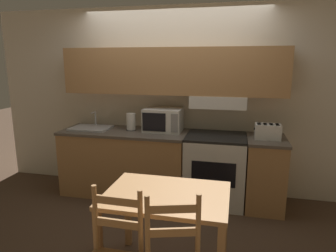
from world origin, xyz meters
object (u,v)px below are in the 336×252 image
microwave (163,120)px  paper_towel_roll (131,122)px  toaster (268,131)px  sink_basin (91,128)px  stove_range (215,169)px  dining_table (167,206)px

microwave → paper_towel_roll: size_ratio=2.17×
paper_towel_roll → toaster: bearing=-2.7°
toaster → sink_basin: (-2.35, 0.02, -0.08)m
stove_range → toaster: toaster is taller
toaster → sink_basin: 2.35m
paper_towel_roll → dining_table: paper_towel_roll is taller
stove_range → paper_towel_roll: size_ratio=3.90×
sink_basin → dining_table: bearing=-46.0°
microwave → paper_towel_roll: (-0.44, -0.04, -0.04)m
stove_range → dining_table: bearing=-101.4°
stove_range → paper_towel_roll: 1.29m
stove_range → dining_table: (-0.30, -1.49, 0.19)m
microwave → dining_table: microwave is taller
microwave → paper_towel_roll: 0.45m
stove_range → microwave: microwave is taller
toaster → paper_towel_roll: size_ratio=1.36×
toaster → paper_towel_roll: (-1.78, 0.08, 0.02)m
stove_range → toaster: size_ratio=2.87×
microwave → toaster: size_ratio=1.60×
toaster → sink_basin: sink_basin is taller
microwave → sink_basin: bearing=-174.2°
toaster → dining_table: bearing=-122.0°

